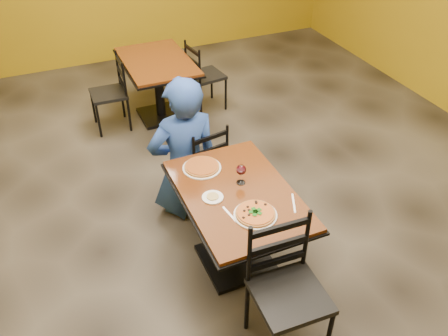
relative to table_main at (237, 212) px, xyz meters
name	(u,v)px	position (x,y,z in m)	size (l,w,h in m)	color
floor	(214,223)	(0.00, 0.50, -0.56)	(7.00, 8.00, 0.01)	black
table_main	(237,212)	(0.00, 0.00, 0.00)	(0.83, 1.23, 0.75)	#652910
table_second	(158,76)	(0.14, 2.56, 0.00)	(0.78, 1.15, 0.75)	#652910
chair_main_near	(290,296)	(0.00, -0.83, -0.05)	(0.46, 0.46, 1.01)	black
chair_main_far	(201,162)	(0.04, 0.90, -0.13)	(0.38, 0.38, 0.85)	black
chair_second_left	(108,94)	(-0.47, 2.56, -0.12)	(0.39, 0.39, 0.87)	black
chair_second_right	(206,76)	(0.74, 2.56, -0.12)	(0.39, 0.39, 0.87)	black
diner	(184,147)	(-0.14, 0.84, 0.12)	(0.66, 0.43, 1.35)	navy
plate_main	(255,215)	(0.01, -0.28, 0.20)	(0.31, 0.31, 0.01)	white
pizza_main	(255,213)	(0.01, -0.28, 0.21)	(0.28, 0.28, 0.02)	maroon
plate_far	(202,168)	(-0.14, 0.39, 0.20)	(0.31, 0.31, 0.01)	white
pizza_far	(202,166)	(-0.14, 0.39, 0.21)	(0.28, 0.28, 0.02)	#B06922
side_plate	(213,197)	(-0.20, 0.02, 0.20)	(0.16, 0.16, 0.01)	white
dip	(213,196)	(-0.20, 0.02, 0.21)	(0.09, 0.09, 0.01)	tan
wine_glass	(241,173)	(0.07, 0.10, 0.28)	(0.08, 0.08, 0.18)	white
fork	(230,215)	(-0.15, -0.20, 0.20)	(0.01, 0.19, 0.00)	silver
knife	(294,203)	(0.32, -0.27, 0.20)	(0.01, 0.21, 0.00)	silver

